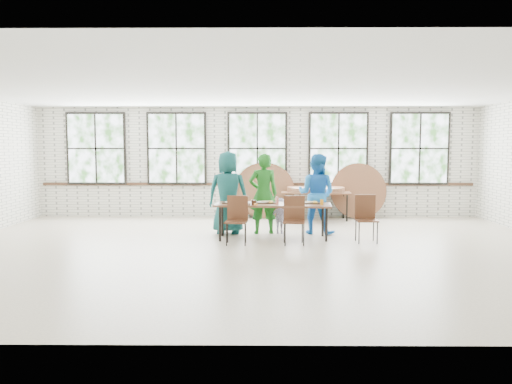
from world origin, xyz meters
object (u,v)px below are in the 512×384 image
(dining_table, at_px, (273,206))
(chair_near_right, at_px, (294,216))
(chair_near_left, at_px, (237,216))
(storage_table, at_px, (316,194))

(dining_table, height_order, chair_near_right, chair_near_right)
(chair_near_right, bearing_deg, chair_near_left, -174.49)
(storage_table, bearing_deg, dining_table, -109.67)
(dining_table, height_order, storage_table, same)
(chair_near_left, bearing_deg, chair_near_right, 6.33)
(chair_near_left, xyz_separation_m, storage_table, (1.92, 3.26, 0.13))
(dining_table, bearing_deg, chair_near_left, -139.71)
(chair_near_left, height_order, storage_table, chair_near_left)
(dining_table, distance_m, chair_near_right, 0.67)
(chair_near_left, height_order, chair_near_right, same)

